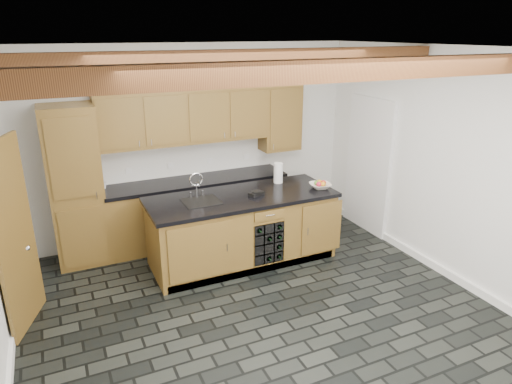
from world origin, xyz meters
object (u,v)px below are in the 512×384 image
paper_towel (278,173)px  fruit_bowl (320,186)px  island (243,229)px  kitchen_scale (256,193)px

paper_towel → fruit_bowl: bearing=-48.3°
fruit_bowl → paper_towel: size_ratio=1.00×
island → kitchen_scale: bearing=-19.3°
kitchen_scale → island: bearing=139.8°
island → kitchen_scale: kitchen_scale is taller
kitchen_scale → fruit_bowl: bearing=-27.4°
island → fruit_bowl: size_ratio=8.76×
kitchen_scale → fruit_bowl: (0.90, -0.10, 0.01)m
fruit_bowl → island: bearing=171.4°
island → kitchen_scale: size_ratio=10.99×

